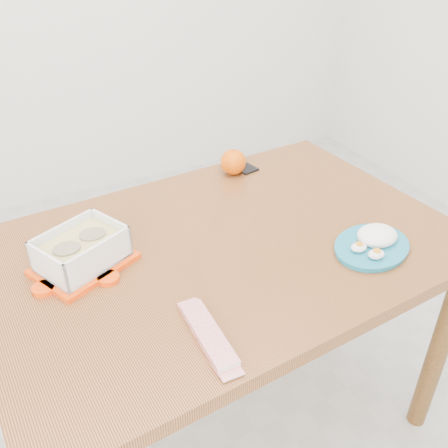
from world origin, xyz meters
name	(u,v)px	position (x,y,z in m)	size (l,w,h in m)	color
ground	(231,389)	(0.00, 0.00, 0.00)	(3.50, 3.50, 0.00)	#B7B7B2
dining_table	(224,270)	(-0.08, -0.10, 0.66)	(1.32, 0.94, 0.75)	#8F5D28
food_container	(82,251)	(-0.44, -0.03, 0.80)	(0.28, 0.25, 0.10)	#FF4307
orange_fruit	(233,162)	(0.13, 0.25, 0.79)	(0.09, 0.09, 0.09)	orange
rice_plate	(374,241)	(0.27, -0.29, 0.77)	(0.29, 0.29, 0.06)	#196D89
candy_bar	(208,334)	(-0.26, -0.39, 0.76)	(0.20, 0.05, 0.02)	red
smartphone	(241,166)	(0.18, 0.29, 0.75)	(0.06, 0.12, 0.01)	black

